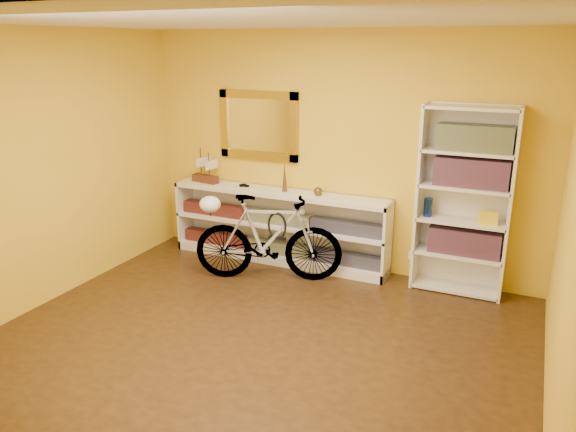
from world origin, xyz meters
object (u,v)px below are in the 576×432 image
at_px(console_unit, 279,226).
at_px(bicycle, 268,238).
at_px(bookcase, 463,202).
at_px(helmet, 210,204).

height_order(console_unit, bicycle, bicycle).
height_order(bookcase, helmet, bookcase).
distance_m(console_unit, bicycle, 0.55).
distance_m(bookcase, bicycle, 2.02).
bearing_deg(bookcase, helmet, -162.85).
bearing_deg(console_unit, helmet, -121.31).
xyz_separation_m(bookcase, helmet, (-2.46, -0.76, -0.12)).
xyz_separation_m(bookcase, bicycle, (-1.88, -0.55, -0.48)).
relative_size(bicycle, helmet, 7.01).
bearing_deg(bicycle, helmet, 90.00).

